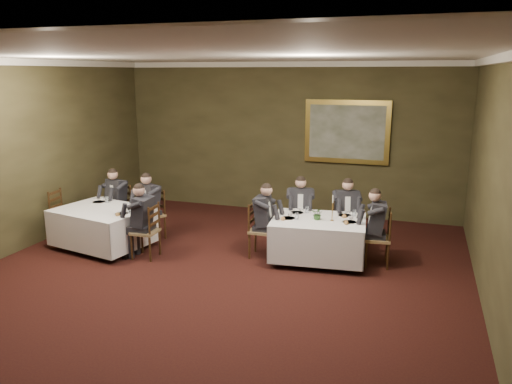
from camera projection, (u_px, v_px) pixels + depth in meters
The scene contains 27 objects.
ground at pixel (197, 296), 7.46m from camera, with size 10.00×10.00×0.00m, color black.
ceiling at pixel (190, 54), 6.64m from camera, with size 8.00×10.00×0.10m, color silver.
back_wall at pixel (287, 139), 11.66m from camera, with size 8.00×0.10×3.50m, color #322D19.
right_wall at pixel (506, 205), 5.81m from camera, with size 0.10×10.00×3.50m, color #322D19.
crown_molding at pixel (190, 58), 6.66m from camera, with size 8.00×10.00×0.12m.
table_main at pixel (318, 236), 8.77m from camera, with size 1.74×1.40×0.67m.
table_second at pixel (103, 225), 9.44m from camera, with size 1.90×1.59×0.67m.
chair_main_backleft at pixel (300, 230), 9.69m from camera, with size 0.52×0.51×1.00m.
diner_main_backleft at pixel (300, 218), 9.63m from camera, with size 0.50×0.56×1.35m.
chair_main_backright at pixel (345, 233), 9.51m from camera, with size 0.55×0.54×1.00m.
diner_main_backright at pixel (346, 221), 9.45m from camera, with size 0.53×0.58×1.35m.
chair_main_endleft at pixel (261, 241), 9.03m from camera, with size 0.44×0.46×1.00m.
diner_main_endleft at pixel (262, 229), 8.97m from camera, with size 0.50×0.43×1.35m.
chair_main_endright at pixel (377, 250), 8.60m from camera, with size 0.47×0.49×1.00m.
diner_main_endright at pixel (378, 237), 8.54m from camera, with size 0.52×0.45×1.35m.
chair_sec_backleft at pixel (119, 219), 10.42m from camera, with size 0.54×0.53×1.00m.
diner_sec_backleft at pixel (118, 208), 10.36m from camera, with size 0.52×0.57×1.35m.
chair_sec_backright at pixel (152, 225), 9.98m from camera, with size 0.58×0.57×1.00m.
diner_sec_backright at pixel (151, 214), 9.92m from camera, with size 0.57×0.61×1.35m.
chair_sec_endright at pixel (146, 242), 8.96m from camera, with size 0.44×0.46×1.00m.
diner_sec_endright at pixel (145, 230), 8.91m from camera, with size 0.50×0.44×1.35m.
chair_sec_endleft at pixel (65, 225), 9.99m from camera, with size 0.45×0.47×1.00m.
centerpiece at pixel (318, 213), 8.65m from camera, with size 0.21×0.18×0.23m, color #2D5926.
candlestick at pixel (332, 211), 8.58m from camera, with size 0.07×0.07×0.47m.
place_setting_table_main at pixel (300, 211), 9.12m from camera, with size 0.33×0.31×0.14m.
place_setting_table_second at pixel (102, 200), 9.88m from camera, with size 0.33×0.31×0.14m.
painting at pixel (347, 132), 11.11m from camera, with size 1.89×0.09×1.41m.
Camera 1 is at (3.03, -6.25, 3.25)m, focal length 35.00 mm.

